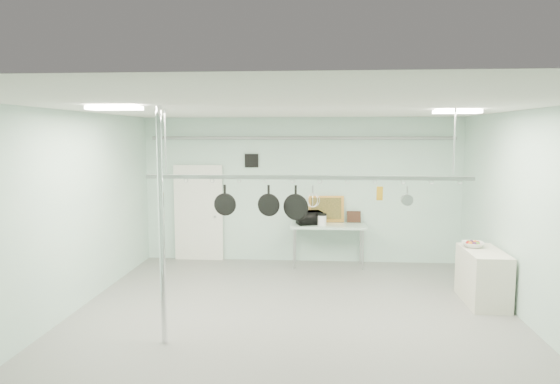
# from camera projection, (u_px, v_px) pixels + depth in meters

# --- Properties ---
(floor) EXTENTS (8.00, 8.00, 0.00)m
(floor) POSITION_uv_depth(u_px,v_px,m) (291.00, 329.00, 7.27)
(floor) COLOR gray
(floor) RESTS_ON ground
(ceiling) EXTENTS (7.00, 8.00, 0.02)m
(ceiling) POSITION_uv_depth(u_px,v_px,m) (292.00, 108.00, 6.91)
(ceiling) COLOR silver
(ceiling) RESTS_ON back_wall
(back_wall) EXTENTS (7.00, 0.02, 3.20)m
(back_wall) POSITION_uv_depth(u_px,v_px,m) (301.00, 190.00, 11.04)
(back_wall) COLOR #A2C2B9
(back_wall) RESTS_ON floor
(right_wall) EXTENTS (0.02, 8.00, 3.20)m
(right_wall) POSITION_uv_depth(u_px,v_px,m) (546.00, 225.00, 6.83)
(right_wall) COLOR #A2C2B9
(right_wall) RESTS_ON floor
(door) EXTENTS (1.10, 0.10, 2.20)m
(door) POSITION_uv_depth(u_px,v_px,m) (199.00, 214.00, 11.23)
(door) COLOR silver
(door) RESTS_ON floor
(wall_vent) EXTENTS (0.30, 0.04, 0.30)m
(wall_vent) POSITION_uv_depth(u_px,v_px,m) (252.00, 161.00, 11.03)
(wall_vent) COLOR black
(wall_vent) RESTS_ON back_wall
(conduit_pipe) EXTENTS (6.60, 0.07, 0.07)m
(conduit_pipe) POSITION_uv_depth(u_px,v_px,m) (301.00, 138.00, 10.82)
(conduit_pipe) COLOR gray
(conduit_pipe) RESTS_ON back_wall
(chrome_pole) EXTENTS (0.08, 0.08, 3.20)m
(chrome_pole) POSITION_uv_depth(u_px,v_px,m) (162.00, 227.00, 6.62)
(chrome_pole) COLOR silver
(chrome_pole) RESTS_ON floor
(prep_table) EXTENTS (1.60, 0.70, 0.91)m
(prep_table) POSITION_uv_depth(u_px,v_px,m) (328.00, 228.00, 10.70)
(prep_table) COLOR silver
(prep_table) RESTS_ON floor
(side_cabinet) EXTENTS (0.60, 1.20, 0.90)m
(side_cabinet) POSITION_uv_depth(u_px,v_px,m) (483.00, 277.00, 8.37)
(side_cabinet) COLOR beige
(side_cabinet) RESTS_ON floor
(pot_rack) EXTENTS (4.80, 0.06, 1.00)m
(pot_rack) POSITION_uv_depth(u_px,v_px,m) (306.00, 175.00, 7.30)
(pot_rack) COLOR #B7B7BC
(pot_rack) RESTS_ON ceiling
(light_panel_left) EXTENTS (0.65, 0.30, 0.05)m
(light_panel_left) POSITION_uv_depth(u_px,v_px,m) (115.00, 108.00, 6.28)
(light_panel_left) COLOR white
(light_panel_left) RESTS_ON ceiling
(light_panel_right) EXTENTS (0.65, 0.30, 0.05)m
(light_panel_right) POSITION_uv_depth(u_px,v_px,m) (457.00, 112.00, 7.32)
(light_panel_right) COLOR white
(light_panel_right) RESTS_ON ceiling
(microwave) EXTENTS (0.60, 0.48, 0.29)m
(microwave) POSITION_uv_depth(u_px,v_px,m) (309.00, 218.00, 10.70)
(microwave) COLOR black
(microwave) RESTS_ON prep_table
(coffee_canister) EXTENTS (0.19, 0.19, 0.22)m
(coffee_canister) POSITION_uv_depth(u_px,v_px,m) (322.00, 220.00, 10.57)
(coffee_canister) COLOR white
(coffee_canister) RESTS_ON prep_table
(painting_large) EXTENTS (0.79, 0.19, 0.58)m
(painting_large) POSITION_uv_depth(u_px,v_px,m) (326.00, 209.00, 10.96)
(painting_large) COLOR #B97A31
(painting_large) RESTS_ON prep_table
(painting_small) EXTENTS (0.30, 0.10, 0.25)m
(painting_small) POSITION_uv_depth(u_px,v_px,m) (354.00, 217.00, 10.93)
(painting_small) COLOR #351C12
(painting_small) RESTS_ON prep_table
(fruit_bowl) EXTENTS (0.43, 0.43, 0.09)m
(fruit_bowl) POSITION_uv_depth(u_px,v_px,m) (473.00, 245.00, 8.56)
(fruit_bowl) COLOR silver
(fruit_bowl) RESTS_ON side_cabinet
(skillet_left) EXTENTS (0.34, 0.09, 0.44)m
(skillet_left) POSITION_uv_depth(u_px,v_px,m) (225.00, 199.00, 7.43)
(skillet_left) COLOR black
(skillet_left) RESTS_ON pot_rack
(skillet_mid) EXTENTS (0.34, 0.13, 0.47)m
(skillet_mid) POSITION_uv_depth(u_px,v_px,m) (269.00, 201.00, 7.39)
(skillet_mid) COLOR black
(skillet_mid) RESTS_ON pot_rack
(skillet_right) EXTENTS (0.39, 0.19, 0.53)m
(skillet_right) POSITION_uv_depth(u_px,v_px,m) (296.00, 203.00, 7.36)
(skillet_right) COLOR black
(skillet_right) RESTS_ON pot_rack
(whisk) EXTENTS (0.23, 0.23, 0.33)m
(whisk) POSITION_uv_depth(u_px,v_px,m) (313.00, 196.00, 7.33)
(whisk) COLOR silver
(whisk) RESTS_ON pot_rack
(grater) EXTENTS (0.09, 0.04, 0.22)m
(grater) POSITION_uv_depth(u_px,v_px,m) (380.00, 193.00, 7.25)
(grater) COLOR gold
(grater) RESTS_ON pot_rack
(saucepan) EXTENTS (0.18, 0.13, 0.30)m
(saucepan) POSITION_uv_depth(u_px,v_px,m) (407.00, 196.00, 7.22)
(saucepan) COLOR #BBBABF
(saucepan) RESTS_ON pot_rack
(fruit_cluster) EXTENTS (0.24, 0.24, 0.09)m
(fruit_cluster) POSITION_uv_depth(u_px,v_px,m) (473.00, 242.00, 8.56)
(fruit_cluster) COLOR maroon
(fruit_cluster) RESTS_ON fruit_bowl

